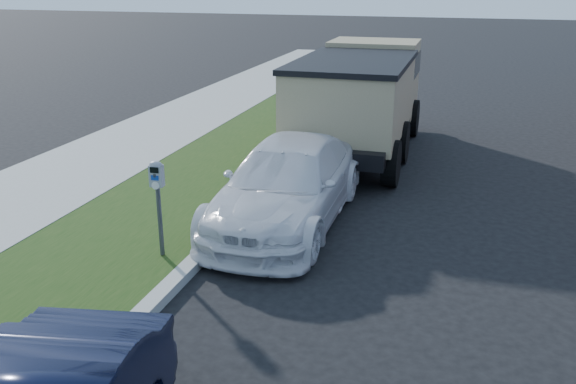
# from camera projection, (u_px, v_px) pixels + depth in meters

# --- Properties ---
(ground) EXTENTS (120.00, 120.00, 0.00)m
(ground) POSITION_uv_depth(u_px,v_px,m) (362.00, 290.00, 8.67)
(ground) COLOR black
(ground) RESTS_ON ground
(streetside) EXTENTS (6.12, 50.00, 0.15)m
(streetside) POSITION_uv_depth(u_px,v_px,m) (100.00, 200.00, 11.96)
(streetside) COLOR gray
(streetside) RESTS_ON ground
(parking_meter) EXTENTS (0.22, 0.16, 1.51)m
(parking_meter) POSITION_uv_depth(u_px,v_px,m) (158.00, 188.00, 9.09)
(parking_meter) COLOR #3F4247
(parking_meter) RESTS_ON ground
(white_wagon) EXTENTS (2.03, 4.93, 1.43)m
(white_wagon) POSITION_uv_depth(u_px,v_px,m) (287.00, 184.00, 10.86)
(white_wagon) COLOR silver
(white_wagon) RESTS_ON ground
(dump_truck) EXTENTS (2.64, 6.52, 2.54)m
(dump_truck) POSITION_uv_depth(u_px,v_px,m) (361.00, 94.00, 15.14)
(dump_truck) COLOR black
(dump_truck) RESTS_ON ground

